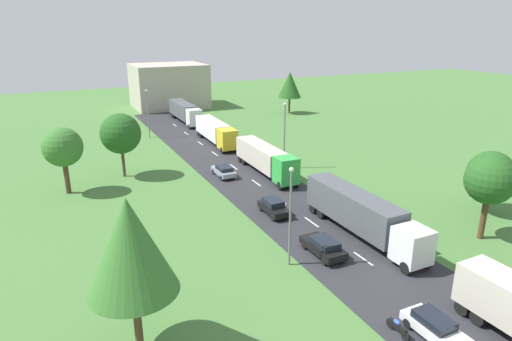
% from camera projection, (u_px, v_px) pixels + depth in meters
% --- Properties ---
extents(road, '(10.00, 140.00, 0.06)m').
position_uv_depth(road, '(370.00, 264.00, 34.96)').
color(road, '#2B2B30').
rests_on(road, ground).
extents(lane_marking_centre, '(0.16, 121.84, 0.01)m').
position_uv_depth(lane_marking_centre, '(399.00, 284.00, 32.17)').
color(lane_marking_centre, white).
rests_on(lane_marking_centre, road).
extents(truck_second, '(2.60, 14.30, 3.75)m').
position_uv_depth(truck_second, '(361.00, 213.00, 39.07)').
color(truck_second, white).
rests_on(truck_second, road).
extents(truck_third, '(2.72, 13.37, 3.59)m').
position_uv_depth(truck_third, '(265.00, 158.00, 55.60)').
color(truck_third, green).
rests_on(truck_third, road).
extents(truck_fourth, '(2.86, 13.49, 3.40)m').
position_uv_depth(truck_fourth, '(215.00, 131.00, 69.89)').
color(truck_fourth, yellow).
rests_on(truck_fourth, road).
extents(truck_fifth, '(2.54, 13.85, 3.62)m').
position_uv_depth(truck_fifth, '(185.00, 111.00, 85.31)').
color(truck_fifth, white).
rests_on(truck_fifth, road).
extents(car_second, '(1.85, 4.17, 1.41)m').
position_uv_depth(car_second, '(435.00, 327.00, 26.50)').
color(car_second, white).
rests_on(car_second, road).
extents(car_third, '(1.92, 4.38, 1.46)m').
position_uv_depth(car_third, '(323.00, 246.00, 36.11)').
color(car_third, black).
rests_on(car_third, road).
extents(car_fourth, '(1.85, 4.00, 1.52)m').
position_uv_depth(car_fourth, '(274.00, 207.00, 43.90)').
color(car_fourth, black).
rests_on(car_fourth, road).
extents(car_fifth, '(1.86, 4.17, 1.36)m').
position_uv_depth(car_fifth, '(224.00, 171.00, 54.94)').
color(car_fifth, '#8C939E').
rests_on(car_fifth, road).
extents(motorcycle_courier, '(0.28, 1.94, 0.91)m').
position_uv_depth(motorcycle_courier, '(398.00, 327.00, 26.86)').
color(motorcycle_courier, black).
rests_on(motorcycle_courier, road).
extents(lamppost_second, '(0.36, 0.36, 8.12)m').
position_uv_depth(lamppost_second, '(290.00, 212.00, 33.53)').
color(lamppost_second, slate).
rests_on(lamppost_second, ground).
extents(lamppost_third, '(0.36, 0.36, 8.70)m').
position_uv_depth(lamppost_third, '(285.00, 132.00, 57.05)').
color(lamppost_third, slate).
rests_on(lamppost_third, ground).
extents(lamppost_fourth, '(0.36, 0.36, 8.08)m').
position_uv_depth(lamppost_fourth, '(148.00, 111.00, 72.93)').
color(lamppost_fourth, slate).
rests_on(lamppost_fourth, ground).
extents(tree_oak, '(4.94, 4.94, 7.96)m').
position_uv_depth(tree_oak, '(121.00, 134.00, 53.65)').
color(tree_oak, '#513823').
rests_on(tree_oak, ground).
extents(tree_birch, '(4.87, 4.87, 8.78)m').
position_uv_depth(tree_birch, '(290.00, 85.00, 92.88)').
color(tree_birch, '#513823').
rests_on(tree_birch, ground).
extents(tree_maple, '(4.62, 4.62, 6.41)m').
position_uv_depth(tree_maple, '(491.00, 174.00, 43.35)').
color(tree_maple, '#513823').
rests_on(tree_maple, ground).
extents(tree_pine, '(4.22, 4.22, 7.58)m').
position_uv_depth(tree_pine, '(490.00, 181.00, 37.63)').
color(tree_pine, '#513823').
rests_on(tree_pine, ground).
extents(tree_elm, '(4.34, 4.34, 7.55)m').
position_uv_depth(tree_elm, '(63.00, 147.00, 48.17)').
color(tree_elm, '#513823').
rests_on(tree_elm, ground).
extents(tree_lime, '(5.08, 5.08, 9.54)m').
position_uv_depth(tree_lime, '(130.00, 246.00, 23.76)').
color(tree_lime, '#513823').
rests_on(tree_lime, ground).
extents(distant_building, '(15.76, 12.97, 9.68)m').
position_uv_depth(distant_building, '(169.00, 86.00, 100.67)').
color(distant_building, '#B2A899').
rests_on(distant_building, ground).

